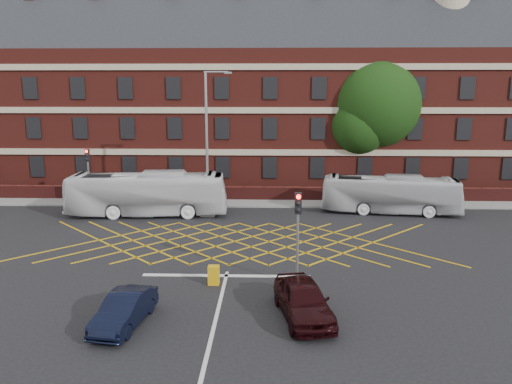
{
  "coord_description": "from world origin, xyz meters",
  "views": [
    {
      "loc": [
        2.1,
        -25.85,
        8.7
      ],
      "look_at": [
        1.26,
        1.5,
        3.06
      ],
      "focal_mm": 35.0,
      "sensor_mm": 36.0,
      "label": 1
    }
  ],
  "objects_px": {
    "bus_right": "(390,194)",
    "traffic_light_far": "(89,182)",
    "direction_signs": "(77,186)",
    "utility_cabinet": "(214,275)",
    "car_navy": "(124,310)",
    "deciduous_tree": "(375,111)",
    "bus_left": "(147,194)",
    "car_maroon": "(303,300)",
    "traffic_light_near": "(297,248)",
    "street_lamp": "(208,166)"
  },
  "relations": [
    {
      "from": "bus_left",
      "to": "traffic_light_far",
      "type": "relative_size",
      "value": 2.59
    },
    {
      "from": "street_lamp",
      "to": "utility_cabinet",
      "type": "relative_size",
      "value": 11.33
    },
    {
      "from": "deciduous_tree",
      "to": "traffic_light_far",
      "type": "relative_size",
      "value": 2.64
    },
    {
      "from": "car_maroon",
      "to": "utility_cabinet",
      "type": "xyz_separation_m",
      "value": [
        -3.85,
        3.26,
        -0.3
      ]
    },
    {
      "from": "traffic_light_far",
      "to": "direction_signs",
      "type": "distance_m",
      "value": 1.1
    },
    {
      "from": "direction_signs",
      "to": "utility_cabinet",
      "type": "bearing_deg",
      "value": -52.11
    },
    {
      "from": "bus_left",
      "to": "utility_cabinet",
      "type": "bearing_deg",
      "value": -157.61
    },
    {
      "from": "deciduous_tree",
      "to": "utility_cabinet",
      "type": "xyz_separation_m",
      "value": [
        -11.42,
        -22.05,
        -6.46
      ]
    },
    {
      "from": "bus_left",
      "to": "utility_cabinet",
      "type": "xyz_separation_m",
      "value": [
        6.07,
        -12.57,
        -1.11
      ]
    },
    {
      "from": "bus_left",
      "to": "street_lamp",
      "type": "relative_size",
      "value": 1.12
    },
    {
      "from": "utility_cabinet",
      "to": "traffic_light_far",
      "type": "bearing_deg",
      "value": 125.73
    },
    {
      "from": "street_lamp",
      "to": "direction_signs",
      "type": "height_order",
      "value": "street_lamp"
    },
    {
      "from": "car_maroon",
      "to": "utility_cabinet",
      "type": "distance_m",
      "value": 5.05
    },
    {
      "from": "street_lamp",
      "to": "traffic_light_near",
      "type": "bearing_deg",
      "value": -66.2
    },
    {
      "from": "traffic_light_near",
      "to": "traffic_light_far",
      "type": "height_order",
      "value": "same"
    },
    {
      "from": "car_navy",
      "to": "deciduous_tree",
      "type": "xyz_separation_m",
      "value": [
        14.3,
        26.14,
        6.29
      ]
    },
    {
      "from": "car_navy",
      "to": "traffic_light_near",
      "type": "distance_m",
      "value": 7.92
    },
    {
      "from": "deciduous_tree",
      "to": "street_lamp",
      "type": "relative_size",
      "value": 1.14
    },
    {
      "from": "street_lamp",
      "to": "bus_left",
      "type": "bearing_deg",
      "value": -179.71
    },
    {
      "from": "bus_right",
      "to": "traffic_light_near",
      "type": "relative_size",
      "value": 2.27
    },
    {
      "from": "traffic_light_near",
      "to": "traffic_light_far",
      "type": "distance_m",
      "value": 21.8
    },
    {
      "from": "car_navy",
      "to": "deciduous_tree",
      "type": "relative_size",
      "value": 0.33
    },
    {
      "from": "bus_right",
      "to": "traffic_light_far",
      "type": "relative_size",
      "value": 2.27
    },
    {
      "from": "car_maroon",
      "to": "deciduous_tree",
      "type": "bearing_deg",
      "value": 62.35
    },
    {
      "from": "bus_right",
      "to": "traffic_light_far",
      "type": "distance_m",
      "value": 22.51
    },
    {
      "from": "bus_right",
      "to": "car_maroon",
      "type": "bearing_deg",
      "value": 164.81
    },
    {
      "from": "utility_cabinet",
      "to": "bus_right",
      "type": "bearing_deg",
      "value": 51.11
    },
    {
      "from": "bus_right",
      "to": "traffic_light_far",
      "type": "height_order",
      "value": "traffic_light_far"
    },
    {
      "from": "car_navy",
      "to": "utility_cabinet",
      "type": "xyz_separation_m",
      "value": [
        2.89,
        4.09,
        -0.17
      ]
    },
    {
      "from": "bus_left",
      "to": "bus_right",
      "type": "distance_m",
      "value": 17.21
    },
    {
      "from": "car_navy",
      "to": "car_maroon",
      "type": "xyz_separation_m",
      "value": [
        6.74,
        0.83,
        0.13
      ]
    },
    {
      "from": "direction_signs",
      "to": "utility_cabinet",
      "type": "xyz_separation_m",
      "value": [
        12.35,
        -15.87,
        -0.94
      ]
    },
    {
      "from": "car_maroon",
      "to": "traffic_light_near",
      "type": "distance_m",
      "value": 3.45
    },
    {
      "from": "traffic_light_far",
      "to": "bus_left",
      "type": "bearing_deg",
      "value": -31.2
    },
    {
      "from": "car_maroon",
      "to": "street_lamp",
      "type": "relative_size",
      "value": 0.44
    },
    {
      "from": "car_navy",
      "to": "street_lamp",
      "type": "bearing_deg",
      "value": 94.4
    },
    {
      "from": "traffic_light_far",
      "to": "car_navy",
      "type": "bearing_deg",
      "value": -66.95
    },
    {
      "from": "direction_signs",
      "to": "utility_cabinet",
      "type": "height_order",
      "value": "direction_signs"
    },
    {
      "from": "bus_left",
      "to": "bus_right",
      "type": "bearing_deg",
      "value": -89.46
    },
    {
      "from": "traffic_light_far",
      "to": "utility_cabinet",
      "type": "bearing_deg",
      "value": -54.27
    },
    {
      "from": "utility_cabinet",
      "to": "deciduous_tree",
      "type": "bearing_deg",
      "value": 62.63
    },
    {
      "from": "bus_left",
      "to": "traffic_light_far",
      "type": "xyz_separation_m",
      "value": [
        -5.26,
        3.18,
        0.22
      ]
    },
    {
      "from": "car_navy",
      "to": "traffic_light_far",
      "type": "distance_m",
      "value": 21.59
    },
    {
      "from": "traffic_light_near",
      "to": "utility_cabinet",
      "type": "xyz_separation_m",
      "value": [
        -3.77,
        -0.03,
        -1.33
      ]
    },
    {
      "from": "bus_right",
      "to": "car_maroon",
      "type": "xyz_separation_m",
      "value": [
        -7.24,
        -17.01,
        -0.61
      ]
    },
    {
      "from": "bus_right",
      "to": "deciduous_tree",
      "type": "bearing_deg",
      "value": 5.63
    },
    {
      "from": "car_navy",
      "to": "car_maroon",
      "type": "distance_m",
      "value": 6.79
    },
    {
      "from": "car_navy",
      "to": "street_lamp",
      "type": "distance_m",
      "value": 16.96
    },
    {
      "from": "car_maroon",
      "to": "traffic_light_far",
      "type": "relative_size",
      "value": 1.01
    },
    {
      "from": "car_maroon",
      "to": "traffic_light_near",
      "type": "height_order",
      "value": "traffic_light_near"
    }
  ]
}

